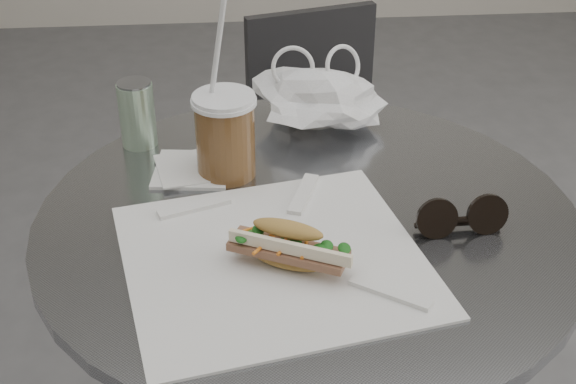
{
  "coord_description": "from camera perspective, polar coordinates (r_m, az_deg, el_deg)",
  "views": [
    {
      "loc": [
        -0.1,
        -0.72,
        1.36
      ],
      "look_at": [
        -0.03,
        0.18,
        0.79
      ],
      "focal_mm": 50.0,
      "sensor_mm": 36.0,
      "label": 1
    }
  ],
  "objects": [
    {
      "name": "sandwich_paper",
      "position": [
        1.03,
        -1.0,
        -4.81
      ],
      "size": [
        0.44,
        0.42,
        0.0
      ],
      "primitive_type": "cube",
      "rotation": [
        0.0,
        0.0,
        0.21
      ],
      "color": "white",
      "rests_on": "cafe_table"
    },
    {
      "name": "cafe_table",
      "position": [
        1.29,
        1.25,
        -11.81
      ],
      "size": [
        0.76,
        0.76,
        0.74
      ],
      "color": "slate",
      "rests_on": "ground"
    },
    {
      "name": "napkin_stack",
      "position": [
        1.23,
        -6.85,
        1.64
      ],
      "size": [
        0.12,
        0.12,
        0.01
      ],
      "color": "white",
      "rests_on": "cafe_table"
    },
    {
      "name": "sunglasses",
      "position": [
        1.09,
        12.21,
        -1.87
      ],
      "size": [
        0.13,
        0.03,
        0.06
      ],
      "rotation": [
        0.0,
        0.0,
        0.07
      ],
      "color": "black",
      "rests_on": "cafe_table"
    },
    {
      "name": "banh_mi",
      "position": [
        1.0,
        0.01,
        -3.86
      ],
      "size": [
        0.2,
        0.15,
        0.06
      ],
      "rotation": [
        0.0,
        0.0,
        -0.44
      ],
      "color": "#AE8D42",
      "rests_on": "sandwich_paper"
    },
    {
      "name": "chair_far",
      "position": [
        1.91,
        3.08,
        -0.35
      ],
      "size": [
        0.4,
        0.43,
        0.75
      ],
      "rotation": [
        0.0,
        0.0,
        3.41
      ],
      "color": "#323235",
      "rests_on": "ground"
    },
    {
      "name": "drink_can",
      "position": [
        1.29,
        -10.68,
        5.49
      ],
      "size": [
        0.06,
        0.06,
        0.11
      ],
      "color": "#4E8752",
      "rests_on": "cafe_table"
    },
    {
      "name": "plastic_bag",
      "position": [
        1.32,
        2.19,
        6.46
      ],
      "size": [
        0.23,
        0.2,
        0.1
      ],
      "primitive_type": null,
      "rotation": [
        0.0,
        0.0,
        0.23
      ],
      "color": "white",
      "rests_on": "cafe_table"
    },
    {
      "name": "iced_coffee",
      "position": [
        1.18,
        -4.5,
        4.14
      ],
      "size": [
        0.1,
        0.1,
        0.28
      ],
      "color": "brown",
      "rests_on": "cafe_table"
    }
  ]
}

